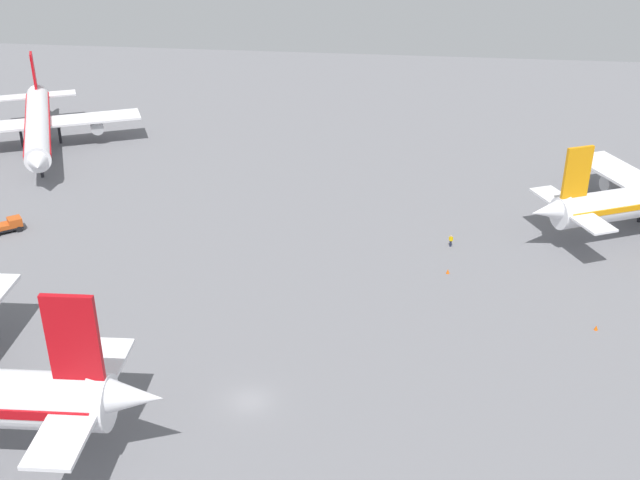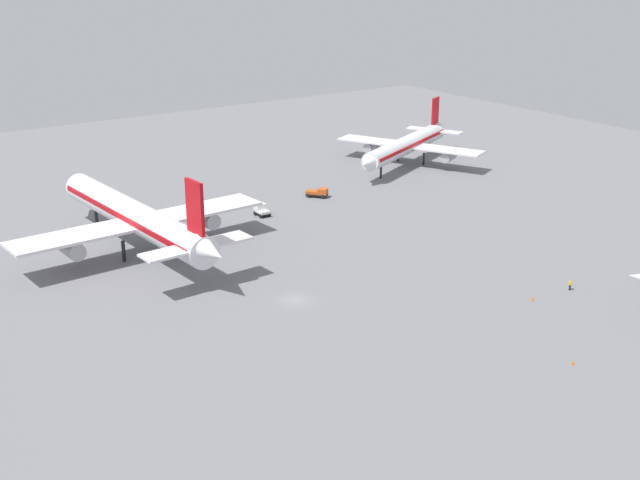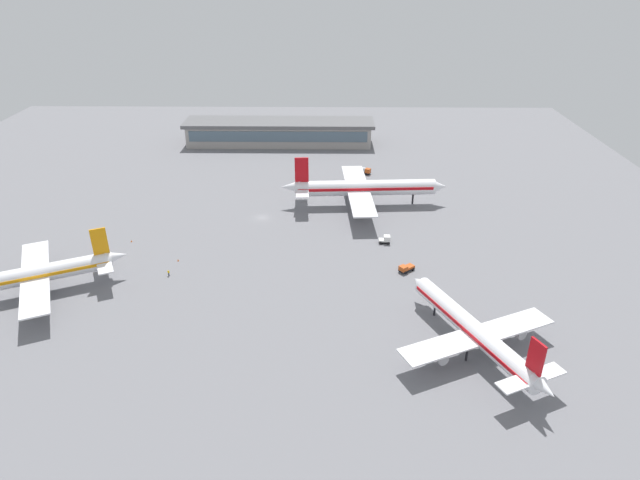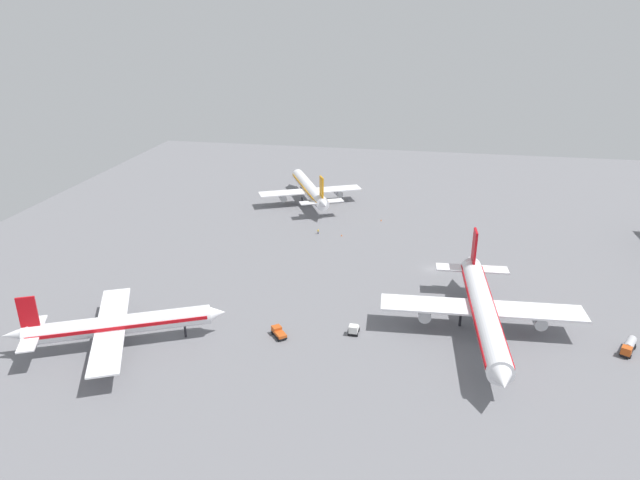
{
  "view_description": "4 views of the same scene",
  "coord_description": "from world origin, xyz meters",
  "px_view_note": "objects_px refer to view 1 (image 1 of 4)",
  "views": [
    {
      "loc": [
        14.46,
        -60.27,
        49.2
      ],
      "look_at": [
        3.13,
        31.32,
        2.28
      ],
      "focal_mm": 43.84,
      "sensor_mm": 36.0,
      "label": 1
    },
    {
      "loc": [
        93.88,
        -61.03,
        48.95
      ],
      "look_at": [
        -8.07,
        10.03,
        4.98
      ],
      "focal_mm": 46.63,
      "sensor_mm": 36.0,
      "label": 2
    },
    {
      "loc": [
        -20.62,
        158.56,
        74.45
      ],
      "look_at": [
        -18.77,
        19.95,
        2.41
      ],
      "focal_mm": 30.82,
      "sensor_mm": 36.0,
      "label": 3
    },
    {
      "loc": [
        -146.05,
        4.09,
        66.29
      ],
      "look_at": [
        0.51,
        31.68,
        6.15
      ],
      "focal_mm": 31.92,
      "sensor_mm": 36.0,
      "label": 4
    }
  ],
  "objects_px": {
    "pushback_tractor": "(8,225)",
    "safety_cone_near_gate": "(596,328)",
    "ground_crew_worker": "(451,241)",
    "airplane_at_gate": "(38,123)",
    "safety_cone_mid_apron": "(448,271)"
  },
  "relations": [
    {
      "from": "pushback_tractor",
      "to": "safety_cone_near_gate",
      "type": "relative_size",
      "value": 7.71
    },
    {
      "from": "airplane_at_gate",
      "to": "safety_cone_near_gate",
      "type": "xyz_separation_m",
      "value": [
        87.97,
        -48.06,
        -4.67
      ]
    },
    {
      "from": "ground_crew_worker",
      "to": "safety_cone_near_gate",
      "type": "distance_m",
      "value": 24.63
    },
    {
      "from": "airplane_at_gate",
      "to": "safety_cone_mid_apron",
      "type": "relative_size",
      "value": 70.25
    },
    {
      "from": "ground_crew_worker",
      "to": "safety_cone_near_gate",
      "type": "relative_size",
      "value": 2.78
    },
    {
      "from": "safety_cone_near_gate",
      "to": "safety_cone_mid_apron",
      "type": "xyz_separation_m",
      "value": [
        -16.39,
        11.12,
        0.0
      ]
    },
    {
      "from": "airplane_at_gate",
      "to": "ground_crew_worker",
      "type": "height_order",
      "value": "airplane_at_gate"
    },
    {
      "from": "safety_cone_near_gate",
      "to": "airplane_at_gate",
      "type": "bearing_deg",
      "value": 151.35
    },
    {
      "from": "airplane_at_gate",
      "to": "safety_cone_near_gate",
      "type": "bearing_deg",
      "value": 36.48
    },
    {
      "from": "safety_cone_mid_apron",
      "to": "pushback_tractor",
      "type": "bearing_deg",
      "value": 175.73
    },
    {
      "from": "airplane_at_gate",
      "to": "safety_cone_near_gate",
      "type": "distance_m",
      "value": 100.36
    },
    {
      "from": "airplane_at_gate",
      "to": "safety_cone_mid_apron",
      "type": "height_order",
      "value": "airplane_at_gate"
    },
    {
      "from": "ground_crew_worker",
      "to": "safety_cone_near_gate",
      "type": "height_order",
      "value": "ground_crew_worker"
    },
    {
      "from": "pushback_tractor",
      "to": "safety_cone_near_gate",
      "type": "bearing_deg",
      "value": -50.01
    },
    {
      "from": "ground_crew_worker",
      "to": "safety_cone_mid_apron",
      "type": "distance_m",
      "value": 7.75
    }
  ]
}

